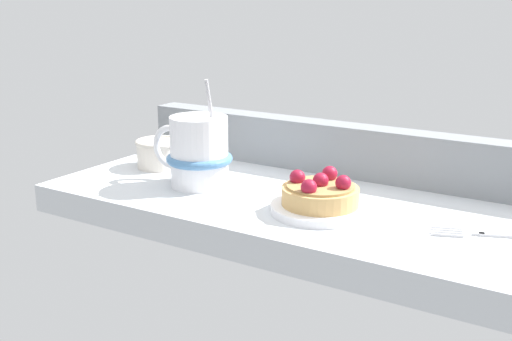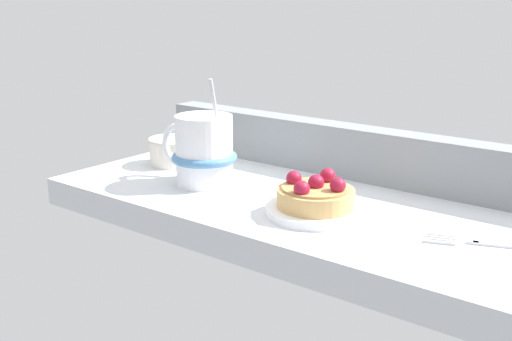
# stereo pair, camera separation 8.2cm
# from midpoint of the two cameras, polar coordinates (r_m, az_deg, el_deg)

# --- Properties ---
(ground_plane) EXTENTS (0.68, 0.30, 0.04)m
(ground_plane) POSITION_cam_midpoint_polar(r_m,az_deg,el_deg) (0.84, 0.96, -3.58)
(ground_plane) COLOR silver
(window_rail_back) EXTENTS (0.66, 0.04, 0.07)m
(window_rail_back) POSITION_cam_midpoint_polar(r_m,az_deg,el_deg) (0.94, 5.09, 1.94)
(window_rail_back) COLOR gray
(window_rail_back) RESTS_ON ground_plane
(dessert_plate) EXTENTS (0.12, 0.12, 0.01)m
(dessert_plate) POSITION_cam_midpoint_polar(r_m,az_deg,el_deg) (0.77, 2.79, -3.51)
(dessert_plate) COLOR white
(dessert_plate) RESTS_ON ground_plane
(raspberry_tart) EXTENTS (0.09, 0.09, 0.04)m
(raspberry_tart) POSITION_cam_midpoint_polar(r_m,az_deg,el_deg) (0.77, 2.80, -2.07)
(raspberry_tart) COLOR tan
(raspberry_tart) RESTS_ON dessert_plate
(coffee_mug) EXTENTS (0.13, 0.09, 0.15)m
(coffee_mug) POSITION_cam_midpoint_polar(r_m,az_deg,el_deg) (0.88, -7.94, 1.63)
(coffee_mug) COLOR white
(coffee_mug) RESTS_ON ground_plane
(dessert_fork) EXTENTS (0.15, 0.07, 0.01)m
(dessert_fork) POSITION_cam_midpoint_polar(r_m,az_deg,el_deg) (0.73, 18.37, -5.55)
(dessert_fork) COLOR silver
(dessert_fork) RESTS_ON ground_plane
(sugar_bowl) EXTENTS (0.08, 0.08, 0.04)m
(sugar_bowl) POSITION_cam_midpoint_polar(r_m,az_deg,el_deg) (0.99, -11.02, 1.58)
(sugar_bowl) COLOR silver
(sugar_bowl) RESTS_ON ground_plane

